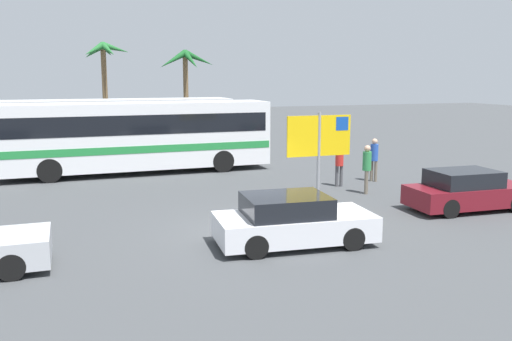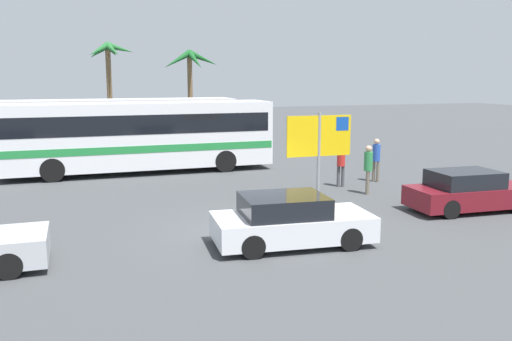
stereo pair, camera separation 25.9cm
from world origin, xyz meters
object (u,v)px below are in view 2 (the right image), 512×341
Objects in this scene: bus_front_coach at (139,133)px; pedestrian_crossing_lot at (341,161)px; pedestrian_by_bus at (368,165)px; car_maroon at (468,191)px; bus_rear_coach at (118,127)px; pedestrian_near_sign at (376,156)px; ferry_sign at (320,140)px; car_white at (290,221)px.

pedestrian_crossing_lot is at bearing -39.81° from bus_front_coach.
bus_front_coach reaches higher than pedestrian_by_bus.
car_maroon is 5.29m from pedestrian_crossing_lot.
bus_rear_coach is 6.68× the size of pedestrian_near_sign.
bus_rear_coach is at bearing -19.39° from pedestrian_by_bus.
pedestrian_crossing_lot is 0.96× the size of pedestrian_near_sign.
bus_rear_coach is at bearing 98.84° from bus_front_coach.
pedestrian_near_sign is at bearing -61.54° from pedestrian_crossing_lot.
ferry_sign is at bearing 164.05° from car_maroon.
ferry_sign is 0.76× the size of car_white.
pedestrian_near_sign is at bearing -31.35° from bus_front_coach.
car_white is (2.27, -12.26, -1.15)m from bus_front_coach.
pedestrian_by_bus is at bearing -154.23° from pedestrian_crossing_lot.
pedestrian_crossing_lot is (4.83, 6.34, 0.38)m from car_white.
ferry_sign is at bearing 157.31° from pedestrian_crossing_lot.
pedestrian_by_bus is (-1.77, 3.31, 0.45)m from car_maroon.
car_white is at bearing 157.57° from pedestrian_crossing_lot.
bus_rear_coach reaches higher than car_maroon.
bus_front_coach is at bearing 65.07° from pedestrian_crossing_lot.
bus_front_coach reaches higher than car_maroon.
pedestrian_near_sign is at bearing 95.29° from car_maroon.
bus_front_coach is at bearing -81.16° from bus_rear_coach.
pedestrian_near_sign is (-0.19, 5.31, 0.43)m from car_maroon.
ferry_sign is at bearing -68.26° from bus_rear_coach.
car_white is (-2.32, -3.07, -1.69)m from ferry_sign.
car_maroon is (4.58, -1.59, -1.69)m from ferry_sign.
ferry_sign is (4.59, -9.19, 0.54)m from bus_front_coach.
pedestrian_near_sign is (8.97, -5.47, -0.72)m from bus_front_coach.
ferry_sign is at bearing -0.28° from pedestrian_near_sign.
car_maroon is 5.33m from pedestrian_near_sign.
bus_front_coach reaches higher than pedestrian_crossing_lot.
pedestrian_by_bus is 1.01× the size of pedestrian_near_sign.
pedestrian_crossing_lot reaches higher than car_maroon.
bus_rear_coach reaches higher than pedestrian_crossing_lot.
ferry_sign reaches higher than pedestrian_near_sign.
bus_rear_coach is 13.84m from pedestrian_by_bus.
car_maroon is at bearing -142.09° from pedestrian_crossing_lot.
ferry_sign is 4.20m from car_white.
bus_rear_coach reaches higher than car_white.
bus_front_coach is at bearing 133.58° from car_maroon.
pedestrian_by_bus is (0.30, -1.55, 0.07)m from pedestrian_crossing_lot.
bus_front_coach is at bearing 105.53° from car_white.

